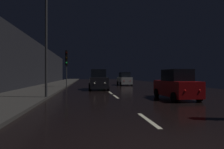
# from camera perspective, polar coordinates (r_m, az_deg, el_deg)

# --- Properties ---
(ground) EXTENTS (26.29, 84.00, 0.02)m
(ground) POSITION_cam_1_polar(r_m,az_deg,el_deg) (27.88, -3.66, -3.50)
(ground) COLOR black
(sidewalk_left) EXTENTS (4.40, 84.00, 0.15)m
(sidewalk_left) POSITION_cam_1_polar(r_m,az_deg,el_deg) (28.19, -17.90, -3.28)
(sidewalk_left) COLOR #33302D
(sidewalk_left) RESTS_ON ground
(building_facade_left) EXTENTS (0.80, 63.00, 6.41)m
(building_facade_left) POSITION_cam_1_polar(r_m,az_deg,el_deg) (25.38, -25.04, 3.45)
(building_facade_left) COLOR black
(building_facade_left) RESTS_ON ground
(lane_centerline) EXTENTS (0.16, 23.95, 0.01)m
(lane_centerline) POSITION_cam_1_polar(r_m,az_deg,el_deg) (18.51, -1.33, -5.15)
(lane_centerline) COLOR beige
(lane_centerline) RESTS_ON ground
(traffic_light_far_left) EXTENTS (0.31, 0.46, 4.72)m
(traffic_light_far_left) POSITION_cam_1_polar(r_m,az_deg,el_deg) (23.68, -14.13, 4.21)
(traffic_light_far_left) COLOR #38383A
(traffic_light_far_left) RESTS_ON ground
(streetlamp_overhead) EXTENTS (1.70, 0.44, 8.45)m
(streetlamp_overhead) POSITION_cam_1_polar(r_m,az_deg,el_deg) (13.37, -18.20, 16.59)
(streetlamp_overhead) COLOR #2D2D30
(streetlamp_overhead) RESTS_ON ground
(car_approaching_headlights) EXTENTS (2.05, 4.43, 2.23)m
(car_approaching_headlights) POSITION_cam_1_polar(r_m,az_deg,el_deg) (20.15, -4.39, -1.86)
(car_approaching_headlights) COLOR black
(car_approaching_headlights) RESTS_ON ground
(car_parked_right_near) EXTENTS (1.83, 3.97, 2.00)m
(car_parked_right_near) POSITION_cam_1_polar(r_m,az_deg,el_deg) (13.04, 19.49, -3.25)
(car_parked_right_near) COLOR maroon
(car_parked_right_near) RESTS_ON ground
(car_parked_right_far) EXTENTS (1.88, 4.07, 2.05)m
(car_parked_right_far) POSITION_cam_1_polar(r_m,az_deg,el_deg) (28.85, 3.91, -1.51)
(car_parked_right_far) COLOR silver
(car_parked_right_far) RESTS_ON ground
(car_distant_taillights) EXTENTS (1.88, 4.07, 2.05)m
(car_distant_taillights) POSITION_cam_1_polar(r_m,az_deg,el_deg) (41.76, -3.21, -1.08)
(car_distant_taillights) COLOR #0F3819
(car_distant_taillights) RESTS_ON ground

